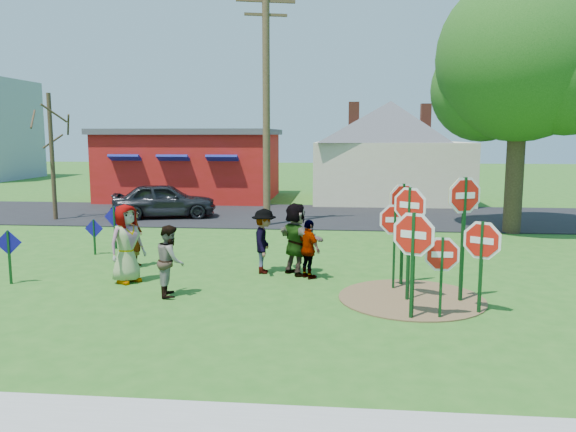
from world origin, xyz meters
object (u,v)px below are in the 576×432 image
at_px(stop_sign_b, 403,208).
at_px(person_b, 135,237).
at_px(person_a, 127,244).
at_px(suv, 164,200).
at_px(stop_sign_d, 464,207).
at_px(stop_sign_a, 413,243).
at_px(utility_pole, 266,102).
at_px(leafy_tree, 525,67).
at_px(stop_sign_c, 410,217).

distance_m(stop_sign_b, person_b, 7.24).
relative_size(person_a, suv, 0.44).
xyz_separation_m(stop_sign_d, suv, (-10.23, 11.37, -1.28)).
height_order(stop_sign_a, person_b, stop_sign_a).
relative_size(suv, utility_pole, 0.48).
height_order(stop_sign_d, utility_pole, utility_pole).
height_order(person_a, suv, person_a).
xyz_separation_m(stop_sign_b, utility_pole, (-4.41, 8.57, 2.98)).
height_order(stop_sign_b, suv, stop_sign_b).
distance_m(stop_sign_a, leafy_tree, 12.31).
distance_m(stop_sign_a, utility_pole, 12.35).
bearing_deg(stop_sign_b, person_a, 159.31).
bearing_deg(person_a, utility_pole, 19.41).
height_order(person_b, suv, person_b).
xyz_separation_m(stop_sign_b, stop_sign_c, (0.01, -1.27, -0.03)).
bearing_deg(stop_sign_d, person_b, 139.64).
distance_m(stop_sign_c, leafy_tree, 11.15).
relative_size(person_b, suv, 0.37).
xyz_separation_m(stop_sign_a, person_a, (-6.59, 2.15, -0.56)).
xyz_separation_m(stop_sign_b, person_a, (-6.64, -0.35, -0.91)).
height_order(stop_sign_a, person_a, stop_sign_a).
height_order(person_a, leafy_tree, leafy_tree).
height_order(person_b, leafy_tree, leafy_tree).
height_order(stop_sign_b, person_b, stop_sign_b).
bearing_deg(leafy_tree, person_a, -144.81).
xyz_separation_m(stop_sign_c, person_b, (-7.05, 2.53, -1.02)).
bearing_deg(person_a, stop_sign_b, -53.49).
height_order(stop_sign_b, stop_sign_d, stop_sign_d).
bearing_deg(leafy_tree, stop_sign_d, -112.84).
relative_size(stop_sign_a, person_a, 1.18).
distance_m(stop_sign_d, suv, 15.35).
bearing_deg(stop_sign_a, stop_sign_b, 117.51).
bearing_deg(person_a, suv, 46.59).
bearing_deg(suv, utility_pole, -122.71).
distance_m(stop_sign_b, stop_sign_d, 1.69).
distance_m(stop_sign_d, leafy_tree, 10.58).
distance_m(stop_sign_a, suv, 15.55).
bearing_deg(stop_sign_a, person_b, -179.57).
height_order(stop_sign_b, utility_pole, utility_pole).
xyz_separation_m(stop_sign_d, person_a, (-7.78, 0.88, -1.10)).
relative_size(person_a, utility_pole, 0.21).
height_order(stop_sign_c, suv, stop_sign_c).
xyz_separation_m(stop_sign_c, leafy_tree, (4.95, 9.09, 4.14)).
relative_size(stop_sign_b, suv, 0.59).
bearing_deg(stop_sign_c, stop_sign_a, -57.49).
xyz_separation_m(stop_sign_a, leafy_tree, (5.01, 10.33, 4.45)).
xyz_separation_m(stop_sign_d, utility_pole, (-5.55, 9.81, 2.78)).
height_order(stop_sign_c, person_a, stop_sign_c).
height_order(stop_sign_c, leafy_tree, leafy_tree).
bearing_deg(stop_sign_c, stop_sign_b, 125.50).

